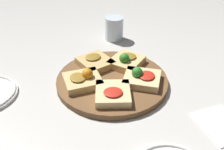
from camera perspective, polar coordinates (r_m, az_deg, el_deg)
The scene contains 9 objects.
ground_plane at distance 0.87m, azimuth 0.00°, elevation -1.74°, with size 3.00×3.00×0.00m, color beige.
serving_board at distance 0.87m, azimuth 0.00°, elevation -1.20°, with size 0.37×0.37×0.02m, color brown.
focaccia_slice_0 at distance 0.93m, azimuth 3.14°, elevation 3.08°, with size 0.14×0.15×0.05m.
focaccia_slice_1 at distance 0.93m, azimuth -3.70°, elevation 2.83°, with size 0.12×0.11×0.03m.
focaccia_slice_2 at distance 0.83m, azimuth -6.35°, elevation -1.01°, with size 0.13×0.13×0.05m.
focaccia_slice_3 at distance 0.77m, azimuth 0.20°, elevation -4.04°, with size 0.15×0.15×0.03m.
focaccia_slice_4 at distance 0.84m, azimuth 6.48°, elevation -0.64°, with size 0.15×0.15×0.05m.
water_glass at distance 1.14m, azimuth 0.46°, elevation 10.10°, with size 0.08×0.08×0.10m, color silver.
napkin_stack at distance 0.78m, azimuth 22.66°, elevation -9.84°, with size 0.13×0.11×0.01m, color white.
Camera 1 is at (-0.60, 0.39, 0.51)m, focal length 42.00 mm.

